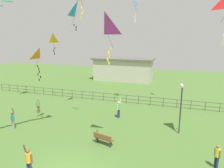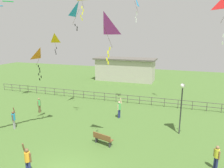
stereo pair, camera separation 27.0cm
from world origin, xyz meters
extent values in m
cylinder|color=#38383D|center=(5.99, 7.83, 1.88)|extent=(0.10, 0.10, 3.75)
sphere|color=white|center=(5.99, 7.83, 3.90)|extent=(0.36, 0.36, 0.36)
cube|color=brown|center=(0.89, 4.35, 0.45)|extent=(1.55, 0.77, 0.06)
cube|color=brown|center=(0.85, 4.17, 0.67)|extent=(1.46, 0.45, 0.36)
cube|color=#333338|center=(0.32, 4.50, 0.23)|extent=(0.08, 0.36, 0.45)
cube|color=#333338|center=(1.47, 4.19, 0.23)|extent=(0.08, 0.36, 0.45)
cylinder|color=brown|center=(-7.46, 8.23, 0.38)|extent=(0.13, 0.13, 0.76)
cylinder|color=brown|center=(-7.47, 8.08, 0.38)|extent=(0.13, 0.13, 0.76)
cylinder|color=#4CB259|center=(-7.46, 8.16, 1.04)|extent=(0.28, 0.28, 0.54)
sphere|color=#8C6647|center=(-7.46, 8.16, 1.41)|extent=(0.21, 0.21, 0.21)
cylinder|color=#8C6647|center=(-7.44, 8.34, 1.00)|extent=(0.08, 0.08, 0.51)
cylinder|color=#8C6647|center=(-7.48, 7.97, 1.00)|extent=(0.08, 0.08, 0.51)
cylinder|color=#99999E|center=(-7.07, 4.40, 0.39)|extent=(0.13, 0.13, 0.77)
cylinder|color=#99999E|center=(-7.01, 4.26, 0.39)|extent=(0.13, 0.13, 0.77)
cylinder|color=#268CBF|center=(-7.04, 4.33, 1.04)|extent=(0.28, 0.28, 0.55)
sphere|color=brown|center=(-7.04, 4.33, 1.42)|extent=(0.21, 0.21, 0.21)
cylinder|color=brown|center=(-7.08, 4.52, 1.53)|extent=(0.19, 0.15, 0.52)
cylinder|color=brown|center=(-6.96, 4.16, 1.01)|extent=(0.08, 0.08, 0.52)
cylinder|color=navy|center=(8.14, 3.71, 0.38)|extent=(0.13, 0.13, 0.76)
cylinder|color=navy|center=(8.05, 3.82, 0.38)|extent=(0.13, 0.13, 0.76)
cylinder|color=gold|center=(8.10, 3.77, 1.02)|extent=(0.28, 0.28, 0.53)
sphere|color=#8C6647|center=(8.10, 3.77, 1.39)|extent=(0.20, 0.20, 0.20)
cylinder|color=#8C6647|center=(8.21, 3.62, 0.99)|extent=(0.08, 0.08, 0.51)
cylinder|color=#8C6647|center=(7.99, 3.91, 0.99)|extent=(0.08, 0.08, 0.51)
cylinder|color=navy|center=(0.56, 9.49, 0.41)|extent=(0.14, 0.14, 0.82)
cylinder|color=navy|center=(0.51, 9.34, 0.41)|extent=(0.14, 0.14, 0.82)
cylinder|color=#4CB259|center=(0.53, 9.42, 1.12)|extent=(0.30, 0.30, 0.58)
sphere|color=beige|center=(0.53, 9.42, 1.52)|extent=(0.22, 0.22, 0.22)
cylinder|color=beige|center=(0.64, 9.59, 1.63)|extent=(0.18, 0.13, 0.56)
cylinder|color=beige|center=(0.47, 9.23, 1.08)|extent=(0.09, 0.09, 0.55)
cylinder|color=navy|center=(-1.92, -0.13, 0.40)|extent=(0.14, 0.14, 0.81)
cylinder|color=navy|center=(-1.77, -0.11, 0.40)|extent=(0.14, 0.14, 0.81)
cylinder|color=orange|center=(-1.85, -0.12, 1.10)|extent=(0.30, 0.30, 0.57)
sphere|color=brown|center=(-1.85, -0.12, 1.49)|extent=(0.22, 0.22, 0.22)
cylinder|color=brown|center=(-2.05, -0.10, 1.60)|extent=(0.12, 0.22, 0.55)
cylinder|color=brown|center=(-1.65, -0.09, 1.06)|extent=(0.09, 0.09, 0.54)
pyramid|color=yellow|center=(-8.02, 12.35, 7.26)|extent=(0.97, 0.85, 1.08)
cylinder|color=#4C381E|center=(-8.13, 12.60, 6.72)|extent=(0.24, 0.53, 1.08)
cube|color=black|center=(-8.04, 12.65, 6.18)|extent=(0.10, 0.04, 0.21)
cube|color=black|center=(-8.19, 12.57, 5.96)|extent=(0.10, 0.05, 0.20)
cube|color=black|center=(-8.15, 12.60, 5.74)|extent=(0.10, 0.02, 0.20)
cube|color=black|center=(-8.12, 12.61, 5.52)|extent=(0.08, 0.02, 0.20)
pyramid|color=#198CD1|center=(-3.57, 9.96, 9.93)|extent=(0.83, 1.17, 1.37)
cylinder|color=#4C381E|center=(-3.94, 9.94, 9.25)|extent=(0.76, 0.06, 1.37)
cube|color=black|center=(-4.03, 9.89, 8.55)|extent=(0.09, 0.04, 0.20)
cube|color=black|center=(-3.85, 9.98, 8.33)|extent=(0.09, 0.02, 0.20)
cube|color=black|center=(-3.88, 9.97, 8.11)|extent=(0.09, 0.05, 0.20)
pyramid|color=orange|center=(-4.85, 5.63, 6.13)|extent=(0.67, 0.92, 0.94)
cylinder|color=#4C381E|center=(-5.14, 5.65, 5.67)|extent=(0.61, 0.06, 0.94)
cube|color=black|center=(-5.19, 5.63, 5.17)|extent=(0.10, 0.03, 0.21)
cube|color=black|center=(-5.13, 5.66, 4.95)|extent=(0.10, 0.03, 0.21)
cube|color=black|center=(-5.11, 5.67, 4.73)|extent=(0.10, 0.01, 0.21)
cube|color=black|center=(-5.21, 5.62, 4.51)|extent=(0.12, 0.05, 0.21)
cube|color=black|center=(-5.05, 5.70, 4.29)|extent=(0.09, 0.02, 0.20)
cube|color=black|center=(-5.16, 5.64, 4.07)|extent=(0.09, 0.04, 0.20)
pyramid|color=#B22DB2|center=(1.31, 3.52, 8.18)|extent=(1.17, 1.13, 1.33)
cylinder|color=#4C381E|center=(1.44, 3.94, 7.52)|extent=(0.27, 0.87, 1.33)
cube|color=yellow|center=(1.53, 3.99, 6.80)|extent=(0.12, 0.02, 0.21)
cube|color=yellow|center=(1.43, 3.94, 6.58)|extent=(0.09, 0.04, 0.20)
cube|color=yellow|center=(1.46, 3.96, 6.36)|extent=(0.09, 0.02, 0.20)
cube|color=yellow|center=(1.37, 3.91, 6.14)|extent=(0.11, 0.04, 0.21)
cube|color=yellow|center=(1.44, 3.95, 5.92)|extent=(0.10, 0.03, 0.21)
cylinder|color=#4C381E|center=(-1.71, 6.83, 10.17)|extent=(0.06, 0.49, 0.97)
cube|color=yellow|center=(-1.71, 6.83, 9.68)|extent=(0.09, 0.05, 0.20)
cube|color=yellow|center=(-1.63, 6.87, 9.46)|extent=(0.10, 0.02, 0.21)
cube|color=yellow|center=(-1.69, 6.84, 9.24)|extent=(0.10, 0.05, 0.20)
cube|color=yellow|center=(-1.81, 6.78, 9.02)|extent=(0.09, 0.04, 0.20)
cube|color=yellow|center=(-1.73, 6.82, 8.80)|extent=(0.09, 0.04, 0.20)
pyramid|color=#198CD1|center=(0.86, 13.27, 10.94)|extent=(0.43, 0.77, 1.12)
cylinder|color=#4C381E|center=(1.07, 13.27, 10.38)|extent=(0.43, 0.02, 1.12)
cube|color=white|center=(1.10, 13.29, 9.84)|extent=(0.08, 0.03, 0.20)
cube|color=white|center=(1.13, 13.30, 9.62)|extent=(0.11, 0.04, 0.21)
cube|color=white|center=(1.00, 13.23, 9.40)|extent=(0.12, 0.05, 0.21)
cube|color=white|center=(1.10, 13.28, 9.18)|extent=(0.08, 0.01, 0.20)
cube|color=white|center=(1.08, 13.28, 8.96)|extent=(0.08, 0.02, 0.20)
cube|color=white|center=(8.02, 5.78, 7.58)|extent=(0.09, 0.03, 0.20)
cube|color=white|center=(8.03, 5.78, 7.14)|extent=(0.10, 0.05, 0.21)
cube|color=#1EB759|center=(-4.54, 2.48, 9.63)|extent=(0.58, 0.62, 0.03)
cylinder|color=#4C4742|center=(-17.98, 14.00, 0.47)|extent=(0.06, 0.06, 0.95)
cylinder|color=#4C4742|center=(-16.59, 14.00, 0.47)|extent=(0.06, 0.06, 0.95)
cylinder|color=#4C4742|center=(-15.19, 14.00, 0.47)|extent=(0.06, 0.06, 0.95)
cylinder|color=#4C4742|center=(-13.81, 14.00, 0.47)|extent=(0.06, 0.06, 0.95)
cylinder|color=#4C4742|center=(-12.43, 14.00, 0.47)|extent=(0.06, 0.06, 0.95)
cylinder|color=#4C4742|center=(-11.05, 14.00, 0.47)|extent=(0.06, 0.06, 0.95)
cylinder|color=#4C4742|center=(-9.65, 14.00, 0.47)|extent=(0.06, 0.06, 0.95)
cylinder|color=#4C4742|center=(-8.22, 14.00, 0.47)|extent=(0.06, 0.06, 0.95)
cylinder|color=#4C4742|center=(-6.84, 14.00, 0.47)|extent=(0.06, 0.06, 0.95)
cylinder|color=#4C4742|center=(-5.46, 14.00, 0.47)|extent=(0.06, 0.06, 0.95)
cylinder|color=#4C4742|center=(-4.04, 14.00, 0.47)|extent=(0.06, 0.06, 0.95)
cylinder|color=#4C4742|center=(-2.68, 14.00, 0.47)|extent=(0.06, 0.06, 0.95)
cylinder|color=#4C4742|center=(-1.25, 14.00, 0.47)|extent=(0.06, 0.06, 0.95)
cylinder|color=#4C4742|center=(0.15, 14.00, 0.47)|extent=(0.06, 0.06, 0.95)
cylinder|color=#4C4742|center=(1.55, 14.00, 0.47)|extent=(0.06, 0.06, 0.95)
cylinder|color=#4C4742|center=(2.89, 14.00, 0.47)|extent=(0.06, 0.06, 0.95)
cylinder|color=#4C4742|center=(4.29, 14.00, 0.47)|extent=(0.06, 0.06, 0.95)
cylinder|color=#4C4742|center=(5.70, 14.00, 0.47)|extent=(0.06, 0.06, 0.95)
cylinder|color=#4C4742|center=(7.14, 14.00, 0.47)|extent=(0.06, 0.06, 0.95)
cylinder|color=#4C4742|center=(8.52, 14.00, 0.47)|extent=(0.06, 0.06, 0.95)
cylinder|color=#4C4742|center=(9.88, 14.00, 0.47)|extent=(0.06, 0.06, 0.95)
cube|color=#4C4742|center=(0.00, 14.00, 0.91)|extent=(36.00, 0.05, 0.05)
cube|color=#4C4742|center=(0.00, 14.00, 0.47)|extent=(36.00, 0.05, 0.05)
cube|color=#B7B2A3|center=(-3.47, 26.00, 1.80)|extent=(9.75, 3.45, 3.60)
cube|color=#59544C|center=(-3.47, 26.00, 3.72)|extent=(10.35, 4.05, 0.24)
camera|label=1|loc=(5.63, -8.41, 7.59)|focal=33.51mm
camera|label=2|loc=(5.89, -8.32, 7.59)|focal=33.51mm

